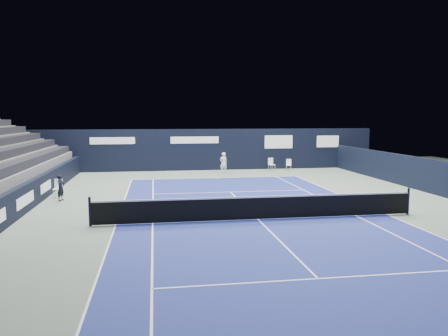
% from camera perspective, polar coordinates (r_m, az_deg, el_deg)
% --- Properties ---
extents(ground, '(48.00, 48.00, 0.00)m').
position_cam_1_polar(ground, '(19.28, 3.09, -5.39)').
color(ground, '#596A5E').
rests_on(ground, ground).
extents(court_surface, '(10.97, 23.77, 0.01)m').
position_cam_1_polar(court_surface, '(17.38, 4.49, -6.74)').
color(court_surface, navy).
rests_on(court_surface, ground).
extents(enclosure_wall_right, '(0.30, 22.00, 1.80)m').
position_cam_1_polar(enclosure_wall_right, '(26.88, 23.62, -0.55)').
color(enclosure_wall_right, black).
rests_on(enclosure_wall_right, ground).
extents(folding_chair_back_a, '(0.51, 0.50, 0.95)m').
position_cam_1_polar(folding_chair_back_a, '(33.09, 6.19, 0.62)').
color(folding_chair_back_a, white).
rests_on(folding_chair_back_a, ground).
extents(folding_chair_back_b, '(0.47, 0.47, 0.85)m').
position_cam_1_polar(folding_chair_back_b, '(33.32, 8.44, 0.53)').
color(folding_chair_back_b, white).
rests_on(folding_chair_back_b, ground).
extents(line_judge_chair, '(0.43, 0.42, 0.92)m').
position_cam_1_polar(line_judge_chair, '(23.56, -20.84, -2.31)').
color(line_judge_chair, white).
rests_on(line_judge_chair, ground).
extents(line_judge, '(0.44, 0.53, 1.26)m').
position_cam_1_polar(line_judge, '(22.50, -20.54, -2.44)').
color(line_judge, black).
rests_on(line_judge, ground).
extents(court_markings, '(11.03, 23.83, 0.00)m').
position_cam_1_polar(court_markings, '(17.38, 4.49, -6.72)').
color(court_markings, white).
rests_on(court_markings, court_surface).
extents(tennis_net, '(12.90, 0.10, 1.10)m').
position_cam_1_polar(tennis_net, '(17.27, 4.50, -5.11)').
color(tennis_net, black).
rests_on(tennis_net, ground).
extents(back_sponsor_wall, '(26.00, 0.63, 3.10)m').
position_cam_1_polar(back_sponsor_wall, '(33.26, -2.15, 2.43)').
color(back_sponsor_wall, black).
rests_on(back_sponsor_wall, ground).
extents(side_barrier_left, '(0.33, 22.00, 1.20)m').
position_cam_1_polar(side_barrier_left, '(23.32, -22.65, -2.29)').
color(side_barrier_left, black).
rests_on(side_barrier_left, ground).
extents(tennis_player, '(0.63, 0.87, 1.52)m').
position_cam_1_polar(tennis_player, '(30.99, -0.08, 0.66)').
color(tennis_player, white).
rests_on(tennis_player, ground).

